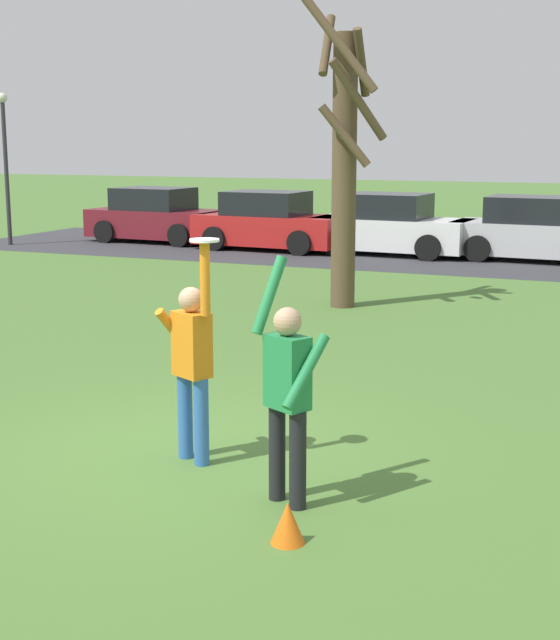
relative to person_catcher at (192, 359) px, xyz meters
name	(u,v)px	position (x,y,z in m)	size (l,w,h in m)	color
ground_plane	(184,451)	(-0.22, 0.20, -0.98)	(120.00, 120.00, 0.00)	#4C7533
person_catcher	(192,359)	(0.00, 0.00, 0.00)	(0.58, 0.51, 2.08)	#3366B7
person_defender	(287,389)	(1.20, -0.61, 0.00)	(0.64, 0.60, 2.04)	black
frisbee_disc	(204,240)	(0.20, -0.10, 1.11)	(0.26, 0.26, 0.02)	white
parked_car_maroon	(157,217)	(-9.92, 16.35, -0.25)	(4.18, 2.20, 1.59)	maroon
parked_car_red	(270,223)	(-6.08, 15.84, -0.25)	(4.18, 2.20, 1.59)	red
parked_car_white	(390,227)	(-2.73, 16.08, -0.25)	(4.18, 2.20, 1.59)	white
parked_car_silver	(536,231)	(0.97, 16.24, -0.25)	(4.18, 2.20, 1.59)	#BCBCC1
parking_strip	(465,258)	(-0.71, 15.98, -0.98)	(28.26, 6.40, 0.01)	#38383D
bare_tree_tall	(344,158)	(-1.34, 8.20, 1.66)	(1.37, 1.15, 5.33)	brown
lamppost_by_lot	(5,154)	(-13.41, 13.98, 1.60)	(0.28, 0.28, 4.26)	#2D2D33
field_cone_orange	(288,523)	(1.49, -1.31, -0.82)	(0.26, 0.26, 0.32)	orange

